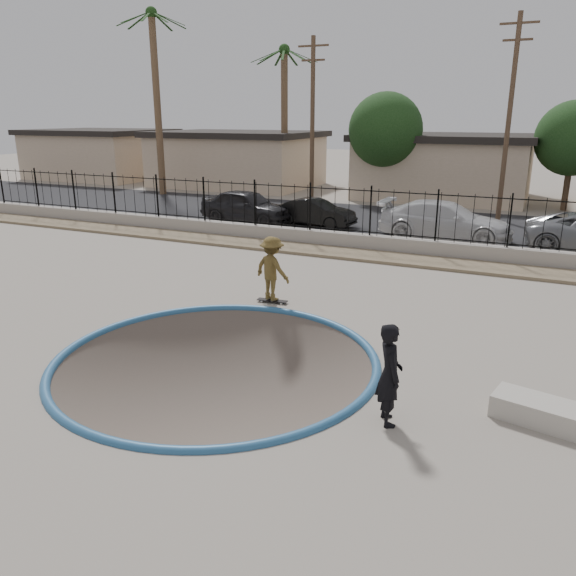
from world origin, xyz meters
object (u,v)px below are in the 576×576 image
Objects in this scene: car_b at (315,212)px; videographer at (390,374)px; skateboard at (272,300)px; car_a at (247,206)px; concrete_ledge at (542,412)px; skater at (272,272)px; car_c at (445,221)px.

videographer is at bearing -149.26° from car_b.
car_a is at bearing 116.64° from skateboard.
skateboard is 0.23× the size of car_b.
concrete_ledge is at bearing -131.24° from car_a.
skater is 1.12× the size of concrete_ledge.
videographer is at bearing -138.82° from car_a.
car_c is (-1.67, 15.33, -0.07)m from videographer.
car_c is (-4.09, 14.25, 0.63)m from concrete_ledge.
concrete_ledge is at bearing -94.42° from videographer.
car_c reaches higher than car_b.
skater is 0.47× the size of car_b.
skater is 0.99× the size of videographer.
car_b is (-7.74, 15.87, -0.24)m from videographer.
videographer reaches higher than concrete_ledge.
concrete_ledge is at bearing 168.98° from skater.
concrete_ledge is 0.42× the size of car_b.
car_b is at bearing -2.51° from videographer.
skater is 2.02× the size of skateboard.
car_b is 6.10m from car_c.
concrete_ledge is 17.94m from car_b.
car_c is at bearing -90.32° from car_b.
car_c is (9.41, 0.00, -0.00)m from car_a.
skater reaches higher than car_b.
concrete_ledge is at bearing -140.79° from car_b.
car_c is at bearing -22.30° from videographer.
skateboard is 0.16× the size of car_c.
skater is 12.25m from car_a.
skater is 10.81m from car_c.
skateboard is at bearing 14.60° from videographer.
skater is at bearing 14.60° from videographer.
car_c is at bearing 68.95° from skateboard.
videographer is at bearing -52.11° from skateboard.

